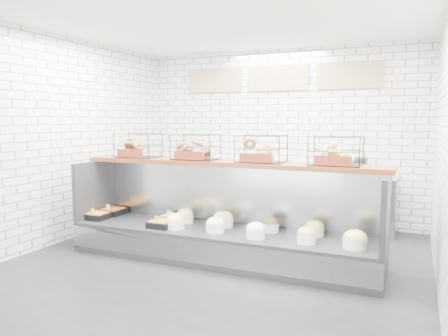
% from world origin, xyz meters
% --- Properties ---
extents(ground, '(5.50, 5.50, 0.00)m').
position_xyz_m(ground, '(0.00, 0.00, 0.00)').
color(ground, black).
rests_on(ground, ground).
extents(room_shell, '(5.02, 5.51, 3.01)m').
position_xyz_m(room_shell, '(0.00, 0.60, 2.06)').
color(room_shell, white).
rests_on(room_shell, ground).
extents(display_case, '(4.00, 0.90, 1.20)m').
position_xyz_m(display_case, '(0.00, 0.34, 0.33)').
color(display_case, black).
rests_on(display_case, ground).
extents(bagel_shelf, '(4.10, 0.50, 0.40)m').
position_xyz_m(bagel_shelf, '(0.00, 0.52, 1.38)').
color(bagel_shelf, '#502411').
rests_on(bagel_shelf, display_case).
extents(prep_counter, '(4.00, 0.60, 1.20)m').
position_xyz_m(prep_counter, '(-0.01, 2.43, 0.47)').
color(prep_counter, '#93969B').
rests_on(prep_counter, ground).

